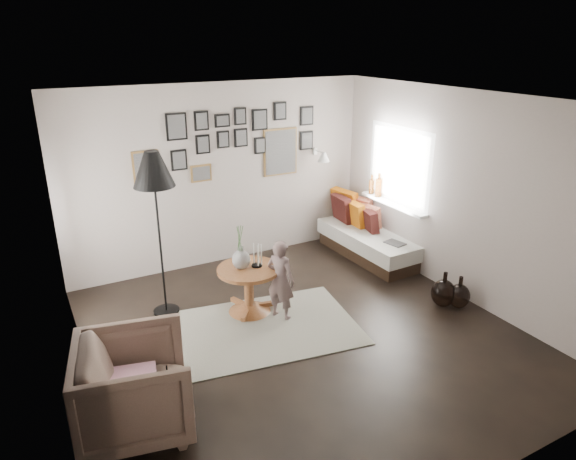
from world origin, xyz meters
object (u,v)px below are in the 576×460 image
floor_lamp (154,176)px  magazine_basket (159,400)px  pedestal_table (249,292)px  demijohn_small (459,296)px  daybed (367,237)px  vase (241,256)px  armchair (135,387)px  demijohn_large (443,293)px  child (281,280)px

floor_lamp → magazine_basket: floor_lamp is taller
pedestal_table → demijohn_small: pedestal_table is taller
daybed → floor_lamp: bearing=-176.9°
vase → armchair: (-1.59, -1.37, -0.33)m
demijohn_large → child: (-1.91, 0.72, 0.32)m
armchair → demijohn_large: (3.85, 0.33, -0.25)m
demijohn_small → child: bearing=157.7°
armchair → vase: bearing=-37.3°
floor_lamp → demijohn_large: size_ratio=4.36×
floor_lamp → demijohn_small: size_ratio=4.79×
armchair → magazine_basket: size_ratio=2.08×
pedestal_table → child: (0.28, -0.30, 0.22)m
daybed → child: child is taller
vase → demijohn_large: size_ratio=1.17×
floor_lamp → child: bearing=-33.5°
pedestal_table → magazine_basket: pedestal_table is taller
demijohn_large → child: 2.07m
pedestal_table → magazine_basket: size_ratio=1.69×
vase → demijohn_small: bearing=-25.7°
demijohn_large → demijohn_small: demijohn_large is taller
armchair → daybed: bearing=-50.5°
daybed → demijohn_large: 1.78m
floor_lamp → magazine_basket: 2.44m
magazine_basket → vase: bearing=44.4°
demijohn_large → armchair: bearing=-175.1°
vase → magazine_basket: (-1.40, -1.37, -0.54)m
magazine_basket → demijohn_small: bearing=3.2°
pedestal_table → floor_lamp: (-0.90, 0.48, 1.45)m
vase → demijohn_small: (2.41, -1.16, -0.60)m
vase → daybed: size_ratio=0.29×
daybed → demijohn_large: daybed is taller
pedestal_table → vase: bearing=166.0°
armchair → magazine_basket: armchair is taller
daybed → floor_lamp: size_ratio=0.93×
vase → daybed: bearing=16.7°
daybed → demijohn_large: (-0.15, -1.77, -0.11)m
vase → daybed: vase is taller
pedestal_table → child: child is taller
daybed → magazine_basket: daybed is taller
pedestal_table → magazine_basket: (-1.48, -1.35, -0.05)m
magazine_basket → armchair: bearing=179.6°
vase → armchair: 2.12m
pedestal_table → demijohn_large: size_ratio=1.64×
demijohn_small → floor_lamp: bearing=153.3°
vase → armchair: vase is taller
armchair → child: child is taller
daybed → child: bearing=-154.7°
demijohn_small → child: (-2.06, 0.84, 0.34)m
vase → demijohn_large: (2.27, -1.04, -0.58)m
magazine_basket → demijohn_large: (3.66, 0.33, -0.04)m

